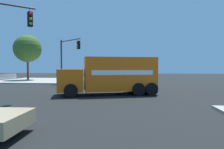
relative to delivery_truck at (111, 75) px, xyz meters
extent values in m
plane|color=black|center=(-1.91, -0.58, -1.54)|extent=(100.00, 100.00, 0.00)
cube|color=#9E998E|center=(-14.45, -13.11, -1.47)|extent=(11.81, 11.81, 0.14)
cube|color=orange|center=(-0.20, 0.65, 0.13)|extent=(3.96, 6.10, 2.63)
cube|color=orange|center=(0.96, -3.10, -0.34)|extent=(2.85, 2.52, 1.70)
cube|color=black|center=(1.21, -3.91, 0.00)|extent=(1.95, 0.67, 0.88)
cube|color=#B2B2B7|center=(-1.01, 3.26, -1.35)|extent=(2.26, 0.87, 0.21)
cube|color=white|center=(0.95, 1.01, 0.26)|extent=(1.41, 4.54, 0.36)
cube|color=white|center=(-1.36, 0.30, 0.26)|extent=(1.41, 4.54, 0.36)
cylinder|color=black|center=(2.13, -2.68, -1.04)|extent=(0.56, 1.04, 1.00)
cylinder|color=black|center=(-0.24, -3.41, -1.04)|extent=(0.56, 1.04, 1.00)
cylinder|color=black|center=(0.62, 2.19, -1.04)|extent=(0.56, 1.04, 1.00)
cylinder|color=black|center=(-1.75, 1.46, -1.04)|extent=(0.56, 1.04, 1.00)
cylinder|color=black|center=(0.31, 3.19, -1.04)|extent=(0.56, 1.04, 1.00)
cylinder|color=black|center=(-2.06, 2.46, -1.04)|extent=(0.56, 1.04, 1.00)
cylinder|color=#38383D|center=(-9.37, -7.70, 1.40)|extent=(0.20, 0.20, 5.60)
cylinder|color=#38383D|center=(-7.99, -6.04, 3.95)|extent=(2.86, 3.40, 0.12)
cylinder|color=#38383D|center=(-6.83, -4.65, 3.83)|extent=(0.03, 0.03, 0.25)
cube|color=black|center=(-6.83, -4.65, 3.23)|extent=(0.42, 0.42, 0.95)
sphere|color=red|center=(-6.69, -4.77, 3.54)|extent=(0.20, 0.20, 0.20)
sphere|color=#EFA314|center=(-6.69, -4.77, 3.23)|extent=(0.20, 0.20, 0.20)
sphere|color=#19CC4C|center=(-6.69, -4.77, 2.92)|extent=(0.20, 0.20, 0.20)
cylinder|color=#38383D|center=(4.55, -6.10, 4.52)|extent=(2.56, 2.95, 0.12)
cylinder|color=#38383D|center=(3.54, -4.93, 4.40)|extent=(0.03, 0.03, 0.25)
cube|color=black|center=(3.54, -4.93, 3.80)|extent=(0.42, 0.42, 0.95)
sphere|color=red|center=(3.68, -4.81, 4.11)|extent=(0.20, 0.20, 0.20)
sphere|color=#EFA314|center=(3.68, -4.81, 3.80)|extent=(0.20, 0.20, 0.20)
sphere|color=#19CC4C|center=(3.68, -4.81, 3.49)|extent=(0.20, 0.20, 0.20)
cylinder|color=black|center=(9.37, -2.48, -1.16)|extent=(0.28, 0.77, 0.76)
cylinder|color=gray|center=(-15.67, -15.82, -1.01)|extent=(0.14, 0.14, 0.79)
cylinder|color=gray|center=(-15.70, -15.99, -1.01)|extent=(0.14, 0.14, 0.79)
cube|color=silver|center=(-15.68, -15.90, -0.32)|extent=(0.28, 0.37, 0.59)
sphere|color=#936B4C|center=(-15.68, -15.90, 0.09)|extent=(0.21, 0.21, 0.21)
cylinder|color=silver|center=(-15.64, -15.69, -0.29)|extent=(0.09, 0.09, 0.53)
cylinder|color=silver|center=(-15.72, -16.12, -0.29)|extent=(0.09, 0.09, 0.53)
cube|color=silver|center=(-16.88, -18.77, -0.93)|extent=(0.08, 0.04, 0.95)
cube|color=silver|center=(-16.70, -18.77, -0.93)|extent=(0.08, 0.04, 0.95)
cube|color=silver|center=(-16.52, -18.77, -0.93)|extent=(0.08, 0.04, 0.95)
cube|color=silver|center=(-16.34, -18.77, -0.93)|extent=(0.08, 0.04, 0.95)
cube|color=silver|center=(-16.16, -18.77, -0.93)|extent=(0.08, 0.04, 0.95)
cube|color=silver|center=(-15.98, -18.77, -0.93)|extent=(0.08, 0.04, 0.95)
cube|color=silver|center=(-15.80, -18.77, -0.93)|extent=(0.08, 0.04, 0.95)
cube|color=silver|center=(-15.62, -18.77, -0.93)|extent=(0.08, 0.04, 0.95)
cube|color=silver|center=(-15.44, -18.77, -0.93)|extent=(0.08, 0.04, 0.95)
cube|color=silver|center=(-15.26, -18.77, -0.93)|extent=(0.08, 0.04, 0.95)
cube|color=silver|center=(-15.08, -18.77, -0.93)|extent=(0.08, 0.04, 0.95)
cube|color=silver|center=(-14.90, -18.77, -0.93)|extent=(0.08, 0.04, 0.95)
cube|color=silver|center=(-14.72, -18.77, -0.93)|extent=(0.08, 0.04, 0.95)
cube|color=silver|center=(-14.54, -18.77, -0.93)|extent=(0.08, 0.04, 0.95)
cube|color=silver|center=(-14.36, -18.77, -0.93)|extent=(0.08, 0.04, 0.95)
cube|color=silver|center=(-14.18, -18.77, -0.93)|extent=(0.08, 0.04, 0.95)
cube|color=silver|center=(-14.00, -18.77, -0.93)|extent=(0.08, 0.04, 0.95)
cube|color=silver|center=(-13.82, -18.77, -0.93)|extent=(0.08, 0.04, 0.95)
cube|color=silver|center=(-13.64, -18.77, -0.93)|extent=(0.08, 0.04, 0.95)
cube|color=silver|center=(-13.46, -18.77, -0.93)|extent=(0.08, 0.04, 0.95)
cube|color=silver|center=(-13.28, -18.77, -0.93)|extent=(0.08, 0.04, 0.95)
cube|color=silver|center=(-13.10, -18.77, -0.93)|extent=(0.08, 0.04, 0.95)
cube|color=silver|center=(-12.92, -18.77, -0.93)|extent=(0.08, 0.04, 0.95)
cube|color=silver|center=(-12.74, -18.77, -0.93)|extent=(0.08, 0.04, 0.95)
cube|color=silver|center=(-12.56, -18.77, -0.93)|extent=(0.08, 0.04, 0.95)
cube|color=silver|center=(-14.45, -18.79, -0.69)|extent=(4.96, 0.03, 0.07)
cube|color=silver|center=(-14.45, -18.79, -1.12)|extent=(4.96, 0.03, 0.07)
cylinder|color=brown|center=(-14.68, -15.34, 0.30)|extent=(0.32, 0.32, 3.40)
sphere|color=#386023|center=(-14.68, -15.34, 3.63)|extent=(4.36, 4.36, 4.36)
camera|label=1|loc=(16.10, 1.90, 0.69)|focal=32.28mm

